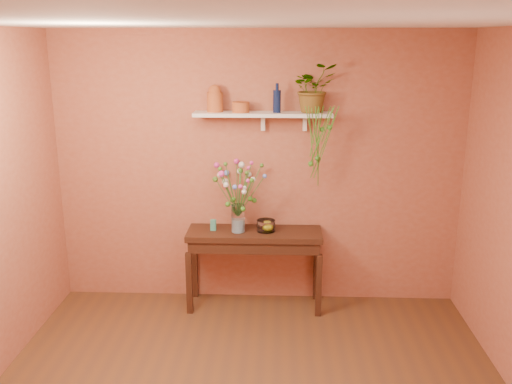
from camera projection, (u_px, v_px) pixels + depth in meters
room at (246, 241)px, 3.57m from camera, size 4.04×4.04×2.70m
sideboard at (254, 242)px, 5.45m from camera, size 1.31×0.42×0.79m
wall_shelf at (264, 115)px, 5.22m from camera, size 1.30×0.24×0.19m
terracotta_jug at (215, 99)px, 5.21m from camera, size 0.15×0.15×0.25m
terracotta_pot at (241, 107)px, 5.19m from camera, size 0.21×0.21×0.10m
blue_bottle at (277, 101)px, 5.16m from camera, size 0.08×0.08×0.27m
spider_plant at (313, 88)px, 5.15m from camera, size 0.51×0.48×0.45m
plant_fronds at (319, 142)px, 5.12m from camera, size 0.31×0.42×0.78m
glass_vase at (238, 220)px, 5.37m from camera, size 0.13×0.13×0.27m
bouquet at (236, 182)px, 5.28m from camera, size 0.53×0.46×0.54m
glass_bowl at (266, 226)px, 5.41m from camera, size 0.18×0.18×0.11m
lemon at (267, 227)px, 5.41m from camera, size 0.07×0.07×0.07m
carton at (213, 225)px, 5.43m from camera, size 0.06×0.04×0.11m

